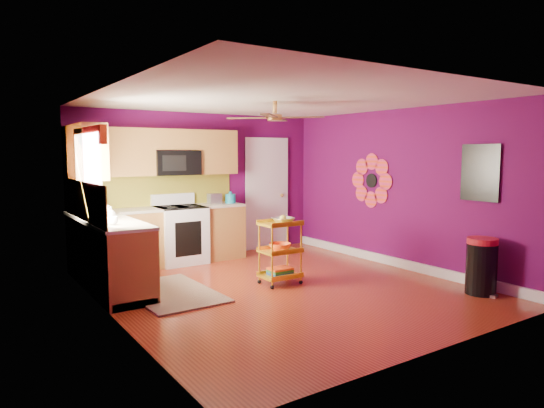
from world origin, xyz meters
TOP-DOWN VIEW (x-y plane):
  - ground at (0.00, 0.00)m, footprint 5.00×5.00m
  - room_envelope at (0.03, 0.00)m, footprint 4.54×5.04m
  - lower_cabinets at (-1.35, 1.82)m, footprint 2.81×2.31m
  - electric_range at (-0.55, 2.17)m, footprint 0.76×0.66m
  - upper_cabinetry at (-1.24, 2.17)m, footprint 2.80×2.30m
  - left_window at (-2.22, 1.05)m, footprint 0.08×1.35m
  - panel_door at (1.35, 2.47)m, footprint 0.95×0.11m
  - right_wall_art at (2.23, -0.34)m, footprint 0.04×2.74m
  - ceiling_fan at (0.00, 0.20)m, footprint 1.01×1.01m
  - shag_rug at (-1.36, 0.59)m, footprint 1.01×1.61m
  - rolling_cart at (0.08, 0.18)m, footprint 0.54×0.40m
  - trash_can at (1.96, -1.65)m, footprint 0.48×0.48m
  - teal_kettle at (0.40, 2.17)m, footprint 0.18×0.18m
  - toaster at (0.11, 2.21)m, footprint 0.22×0.15m
  - soap_bottle_a at (-1.97, 1.18)m, footprint 0.09×0.09m
  - soap_bottle_b at (-1.91, 1.26)m, footprint 0.13×0.13m
  - counter_dish at (-1.99, 1.73)m, footprint 0.27×0.27m
  - counter_cup at (-2.05, 0.69)m, footprint 0.13×0.13m

SIDE VIEW (x-z plane):
  - ground at x=0.00m, z-range 0.00..0.00m
  - shag_rug at x=-1.36m, z-range 0.00..0.02m
  - trash_can at x=1.96m, z-range 0.00..0.73m
  - lower_cabinets at x=-1.35m, z-range -0.04..0.90m
  - electric_range at x=-0.55m, z-range -0.08..1.05m
  - rolling_cart at x=0.08m, z-range 0.01..0.98m
  - counter_dish at x=-1.99m, z-range 0.94..1.01m
  - counter_cup at x=-2.05m, z-range 0.94..1.04m
  - soap_bottle_b at x=-1.91m, z-range 0.94..1.11m
  - teal_kettle at x=0.40m, z-range 0.92..1.13m
  - panel_door at x=1.35m, z-range -0.05..2.10m
  - toaster at x=0.11m, z-range 0.94..1.12m
  - soap_bottle_a at x=-1.97m, z-range 0.94..1.14m
  - right_wall_art at x=2.23m, z-range 0.92..1.96m
  - room_envelope at x=0.03m, z-range 0.37..2.89m
  - left_window at x=-2.22m, z-range 1.20..2.28m
  - upper_cabinetry at x=-1.24m, z-range 1.17..2.43m
  - ceiling_fan at x=0.00m, z-range 2.16..2.42m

